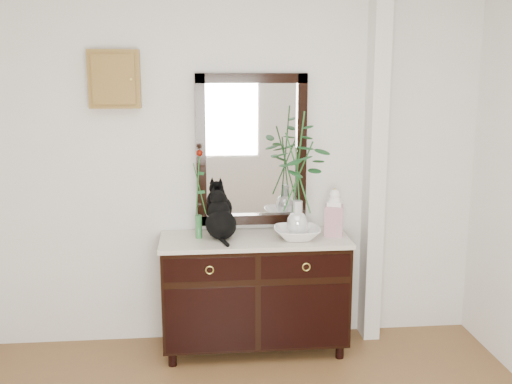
{
  "coord_description": "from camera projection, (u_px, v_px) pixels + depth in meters",
  "views": [
    {
      "loc": [
        -0.28,
        -2.33,
        2.01
      ],
      "look_at": [
        0.1,
        1.63,
        1.2
      ],
      "focal_mm": 42.0,
      "sensor_mm": 36.0,
      "label": 1
    }
  ],
  "objects": [
    {
      "name": "bud_vase_rose",
      "position": [
        198.0,
        194.0,
        4.15
      ],
      "size": [
        0.08,
        0.08,
        0.64
      ],
      "primitive_type": null,
      "rotation": [
        0.0,
        0.0,
        -0.08
      ],
      "color": "#316F3A",
      "rests_on": "sideboard"
    },
    {
      "name": "pilaster",
      "position": [
        375.0,
        162.0,
        4.37
      ],
      "size": [
        0.12,
        0.2,
        2.7
      ],
      "primitive_type": "cube",
      "color": "silver",
      "rests_on": "ground"
    },
    {
      "name": "lotus_bowl",
      "position": [
        297.0,
        233.0,
        4.19
      ],
      "size": [
        0.34,
        0.34,
        0.08
      ],
      "primitive_type": "imported",
      "rotation": [
        0.0,
        0.0,
        -0.03
      ],
      "color": "white",
      "rests_on": "sideboard"
    },
    {
      "name": "wall_back",
      "position": [
        238.0,
        163.0,
        4.36
      ],
      "size": [
        3.6,
        0.04,
        2.7
      ],
      "primitive_type": "cube",
      "color": "silver",
      "rests_on": "ground"
    },
    {
      "name": "ginger_jar",
      "position": [
        334.0,
        212.0,
        4.26
      ],
      "size": [
        0.16,
        0.16,
        0.35
      ],
      "primitive_type": null,
      "rotation": [
        0.0,
        0.0,
        -0.28
      ],
      "color": "white",
      "rests_on": "sideboard"
    },
    {
      "name": "vase_branches",
      "position": [
        298.0,
        174.0,
        4.11
      ],
      "size": [
        0.48,
        0.48,
        0.88
      ],
      "primitive_type": null,
      "rotation": [
        0.0,
        0.0,
        -0.16
      ],
      "color": "silver",
      "rests_on": "lotus_bowl"
    },
    {
      "name": "wall_mirror",
      "position": [
        252.0,
        150.0,
        4.34
      ],
      "size": [
        0.8,
        0.06,
        1.1
      ],
      "color": "black",
      "rests_on": "wall_back"
    },
    {
      "name": "sideboard",
      "position": [
        255.0,
        288.0,
        4.3
      ],
      "size": [
        1.33,
        0.52,
        0.82
      ],
      "color": "black",
      "rests_on": "ground"
    },
    {
      "name": "cat",
      "position": [
        221.0,
        215.0,
        4.18
      ],
      "size": [
        0.31,
        0.35,
        0.34
      ],
      "primitive_type": null,
      "rotation": [
        0.0,
        0.0,
        0.25
      ],
      "color": "black",
      "rests_on": "sideboard"
    },
    {
      "name": "key_cabinet",
      "position": [
        115.0,
        79.0,
        4.12
      ],
      "size": [
        0.35,
        0.1,
        0.4
      ],
      "primitive_type": "cube",
      "color": "brown",
      "rests_on": "wall_back"
    }
  ]
}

